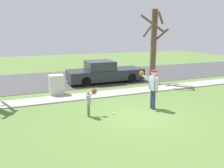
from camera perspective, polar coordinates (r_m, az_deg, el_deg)
The scene contains 9 objects.
ground_plane at distance 12.11m, azimuth -0.43°, elevation -2.76°, with size 48.00×48.00×0.00m, color #567538.
sidewalk_strip at distance 12.19m, azimuth -0.60°, elevation -2.50°, with size 36.00×1.20×0.06m, color #A3A39E.
road_surface at distance 16.84m, azimuth -6.67°, elevation 1.74°, with size 36.00×6.80×0.02m, color #424244.
person_adult at distance 9.73m, azimuth 10.60°, elevation -0.30°, with size 0.70×0.67×1.76m.
person_child at distance 8.84m, azimuth -5.86°, elevation -4.00°, with size 0.49×0.42×1.14m.
baseball at distance 9.22m, azimuth 0.33°, elevation -7.74°, with size 0.07×0.07×0.07m, color white.
utility_cabinet at distance 12.25m, azimuth -14.39°, elevation -0.28°, with size 0.76×0.64×1.12m, color beige.
street_tree_near at distance 14.59m, azimuth 10.90°, elevation 9.98°, with size 1.84×1.88×4.81m.
parked_pickup_dark at distance 15.08m, azimuth -2.08°, elevation 3.05°, with size 5.20×1.95×1.48m.
Camera 1 is at (-4.17, -7.37, 3.33)m, focal length 34.76 mm.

